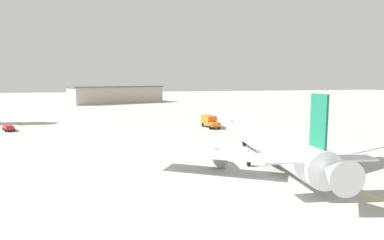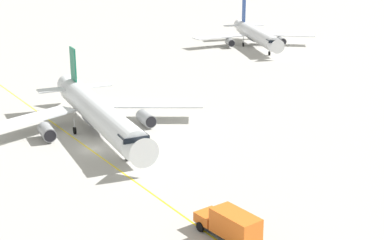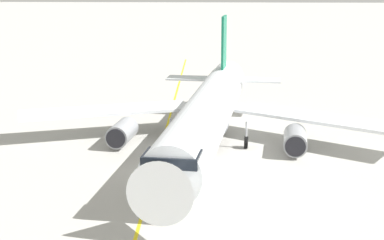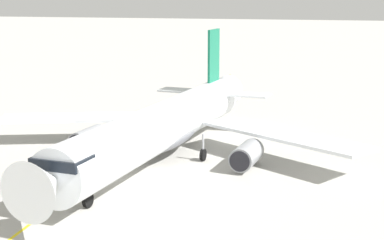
# 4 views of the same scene
# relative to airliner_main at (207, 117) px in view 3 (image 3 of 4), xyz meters

# --- Properties ---
(ground_plane) EXTENTS (600.00, 600.00, 0.00)m
(ground_plane) POSITION_rel_airliner_main_xyz_m (6.27, -3.26, -3.01)
(ground_plane) COLOR #ADAAA3
(airliner_main) EXTENTS (38.64, 36.58, 10.91)m
(airliner_main) POSITION_rel_airliner_main_xyz_m (0.00, 0.00, 0.00)
(airliner_main) COLOR silver
(airliner_main) RESTS_ON ground_plane
(taxiway_centreline) EXTENTS (125.30, 2.23, 0.01)m
(taxiway_centreline) POSITION_rel_airliner_main_xyz_m (5.35, -4.02, -3.01)
(taxiway_centreline) COLOR yellow
(taxiway_centreline) RESTS_ON ground_plane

